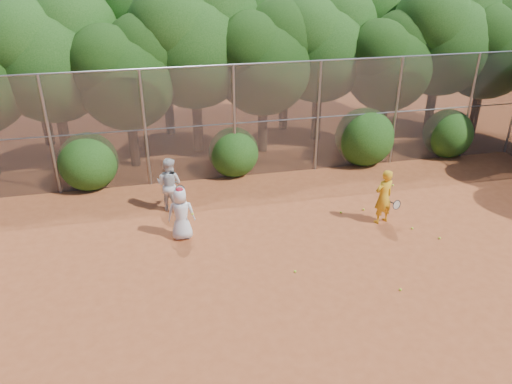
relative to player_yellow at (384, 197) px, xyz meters
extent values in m
plane|color=#974622|center=(-2.72, -1.87, -0.86)|extent=(80.00, 80.00, 0.00)
cylinder|color=gray|center=(-9.72, 4.13, 1.14)|extent=(0.09, 0.09, 4.00)
cylinder|color=gray|center=(-6.72, 4.13, 1.14)|extent=(0.09, 0.09, 4.00)
cylinder|color=gray|center=(-3.72, 4.13, 1.14)|extent=(0.09, 0.09, 4.00)
cylinder|color=gray|center=(-0.72, 4.13, 1.14)|extent=(0.09, 0.09, 4.00)
cylinder|color=gray|center=(2.28, 4.13, 1.14)|extent=(0.09, 0.09, 4.00)
cylinder|color=gray|center=(5.28, 4.13, 1.14)|extent=(0.09, 0.09, 4.00)
cylinder|color=gray|center=(-2.72, 4.13, 3.14)|extent=(20.00, 0.05, 0.05)
cylinder|color=gray|center=(-2.72, 4.13, 1.14)|extent=(20.00, 0.04, 0.04)
cube|color=slate|center=(-2.72, 4.13, 1.14)|extent=(20.00, 0.02, 4.00)
cylinder|color=black|center=(-9.72, 6.63, 0.40)|extent=(0.38, 0.38, 2.52)
sphere|color=#194210|center=(-9.72, 6.63, 2.87)|extent=(4.03, 4.03, 4.03)
sphere|color=#194210|center=(-8.92, 7.03, 3.88)|extent=(3.23, 3.23, 3.23)
sphere|color=#194210|center=(-10.43, 6.33, 3.68)|extent=(3.02, 3.02, 3.02)
cylinder|color=black|center=(-7.22, 5.93, 0.23)|extent=(0.36, 0.36, 2.17)
sphere|color=black|center=(-7.22, 5.93, 2.36)|extent=(3.47, 3.47, 3.47)
sphere|color=black|center=(-6.53, 6.28, 3.22)|extent=(2.78, 2.78, 2.78)
sphere|color=black|center=(-7.83, 5.67, 3.05)|extent=(2.60, 2.60, 2.60)
cylinder|color=black|center=(-4.72, 6.93, 0.47)|extent=(0.39, 0.39, 2.66)
sphere|color=#194210|center=(-4.72, 6.93, 3.08)|extent=(4.26, 4.26, 4.26)
sphere|color=#194210|center=(-3.87, 7.35, 4.15)|extent=(3.40, 3.40, 3.40)
sphere|color=#194210|center=(-5.47, 6.61, 3.93)|extent=(3.19, 3.19, 3.19)
cylinder|color=black|center=(-2.22, 6.33, 0.28)|extent=(0.37, 0.37, 2.27)
sphere|color=black|center=(-2.22, 6.33, 2.51)|extent=(3.64, 3.64, 3.64)
sphere|color=black|center=(-1.49, 6.69, 3.42)|extent=(2.91, 2.91, 2.91)
sphere|color=black|center=(-2.86, 6.06, 3.24)|extent=(2.73, 2.73, 2.73)
cylinder|color=black|center=(0.28, 7.13, 0.37)|extent=(0.38, 0.38, 2.45)
sphere|color=#194210|center=(0.28, 7.13, 2.77)|extent=(3.92, 3.92, 3.92)
sphere|color=#194210|center=(1.06, 7.52, 3.75)|extent=(3.14, 3.14, 3.14)
sphere|color=#194210|center=(-0.41, 6.84, 3.55)|extent=(2.94, 2.94, 2.94)
cylinder|color=black|center=(2.78, 6.13, 0.19)|extent=(0.36, 0.36, 2.10)
sphere|color=black|center=(2.78, 6.13, 2.25)|extent=(3.36, 3.36, 3.36)
sphere|color=black|center=(3.45, 6.47, 3.09)|extent=(2.69, 2.69, 2.69)
sphere|color=black|center=(2.19, 5.88, 2.92)|extent=(2.52, 2.52, 2.52)
cylinder|color=black|center=(5.28, 6.73, 0.44)|extent=(0.39, 0.39, 2.59)
sphere|color=#194210|center=(5.28, 6.73, 2.98)|extent=(4.14, 4.14, 4.14)
sphere|color=#194210|center=(6.11, 7.14, 4.01)|extent=(3.32, 3.32, 3.32)
sphere|color=#194210|center=(4.55, 6.42, 3.81)|extent=(3.11, 3.11, 3.11)
cylinder|color=black|center=(7.28, 6.43, 0.30)|extent=(0.37, 0.37, 2.31)
sphere|color=black|center=(7.28, 6.43, 2.56)|extent=(3.70, 3.70, 3.70)
sphere|color=black|center=(8.02, 6.80, 3.49)|extent=(2.96, 2.96, 2.96)
sphere|color=black|center=(6.63, 6.15, 3.30)|extent=(2.77, 2.77, 2.77)
cylinder|color=black|center=(-10.72, 8.93, 0.46)|extent=(0.39, 0.39, 2.62)
sphere|color=#194210|center=(-10.72, 8.93, 3.03)|extent=(4.20, 4.20, 4.20)
sphere|color=#194210|center=(-9.88, 9.35, 4.08)|extent=(3.36, 3.36, 3.36)
sphere|color=#194210|center=(-11.46, 8.61, 3.87)|extent=(3.15, 3.15, 3.15)
cylinder|color=black|center=(-5.72, 9.13, 0.54)|extent=(0.40, 0.40, 2.80)
sphere|color=#194210|center=(-5.72, 9.13, 3.29)|extent=(4.48, 4.48, 4.48)
sphere|color=#194210|center=(-4.83, 9.58, 4.41)|extent=(3.58, 3.58, 3.58)
sphere|color=#194210|center=(-6.51, 8.79, 4.18)|extent=(3.36, 3.36, 3.36)
cylinder|color=black|center=(-0.72, 8.73, 0.40)|extent=(0.38, 0.38, 2.52)
sphere|color=#194210|center=(-0.72, 8.73, 2.87)|extent=(4.03, 4.03, 4.03)
sphere|color=#194210|center=(0.08, 9.13, 3.88)|extent=(3.23, 3.23, 3.23)
sphere|color=#194210|center=(-1.43, 8.43, 3.68)|extent=(3.02, 3.02, 3.02)
cylinder|color=black|center=(3.78, 9.33, 0.51)|extent=(0.40, 0.40, 2.73)
sphere|color=#194210|center=(3.78, 9.33, 3.18)|extent=(4.37, 4.37, 4.37)
sphere|color=#194210|center=(4.65, 9.77, 4.28)|extent=(3.49, 3.49, 3.49)
sphere|color=#194210|center=(3.01, 9.00, 4.06)|extent=(3.28, 3.28, 3.28)
sphere|color=#194210|center=(-8.72, 4.43, 0.14)|extent=(2.00, 2.00, 2.00)
sphere|color=#194210|center=(-3.72, 4.43, 0.04)|extent=(1.80, 1.80, 1.80)
sphere|color=#194210|center=(1.28, 4.43, 0.24)|extent=(2.20, 2.20, 2.20)
sphere|color=#194210|center=(4.78, 4.43, 0.09)|extent=(1.90, 1.90, 1.90)
imported|color=gold|center=(0.00, 0.00, 0.00)|extent=(0.71, 0.56, 1.71)
torus|color=black|center=(0.35, -0.20, -0.21)|extent=(0.31, 0.14, 0.30)
cylinder|color=black|center=(0.29, 0.01, -0.23)|extent=(0.11, 0.28, 0.06)
imported|color=silver|center=(-5.92, 0.37, -0.07)|extent=(0.81, 0.57, 1.57)
ellipsoid|color=maroon|center=(-5.92, 0.37, 0.67)|extent=(0.22, 0.22, 0.13)
sphere|color=#C2ED2B|center=(-5.62, 0.17, -0.01)|extent=(0.07, 0.07, 0.07)
imported|color=silver|center=(-6.14, 2.16, 0.01)|extent=(1.07, 1.01, 1.74)
torus|color=black|center=(-5.84, 1.86, -0.06)|extent=(0.35, 0.28, 0.25)
cylinder|color=black|center=(-5.80, 2.02, -0.19)|extent=(0.09, 0.24, 0.20)
sphere|color=#C2ED2B|center=(0.73, -0.61, -0.82)|extent=(0.07, 0.07, 0.07)
sphere|color=#C2ED2B|center=(-0.22, 0.77, -0.82)|extent=(0.07, 0.07, 0.07)
sphere|color=#C2ED2B|center=(-0.95, -3.19, -0.82)|extent=(0.07, 0.07, 0.07)
sphere|color=#C2ED2B|center=(1.23, -1.27, -0.82)|extent=(0.07, 0.07, 0.07)
sphere|color=#C2ED2B|center=(-3.25, -1.93, -0.82)|extent=(0.07, 0.07, 0.07)
sphere|color=#C2ED2B|center=(1.47, 2.18, -0.82)|extent=(0.07, 0.07, 0.07)
sphere|color=#C2ED2B|center=(-0.98, 0.75, -0.82)|extent=(0.07, 0.07, 0.07)
camera|label=1|loc=(-6.45, -11.95, 6.79)|focal=35.00mm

